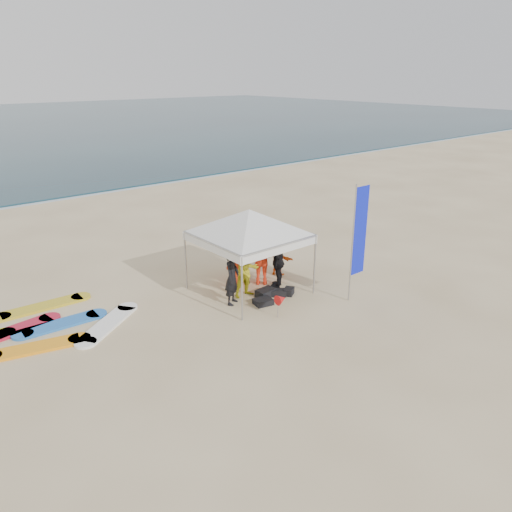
{
  "coord_description": "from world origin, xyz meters",
  "views": [
    {
      "loc": [
        -7.84,
        -7.62,
        6.16
      ],
      "look_at": [
        0.71,
        2.6,
        1.2
      ],
      "focal_mm": 35.0,
      "sensor_mm": 36.0,
      "label": 1
    }
  ],
  "objects": [
    {
      "name": "person_yellow",
      "position": [
        0.44,
        2.68,
        0.78
      ],
      "size": [
        0.81,
        0.65,
        1.56
      ],
      "primitive_type": "imported",
      "rotation": [
        0.0,
        0.0,
        -0.09
      ],
      "color": "gold",
      "rests_on": "ground"
    },
    {
      "name": "person_seated",
      "position": [
        2.22,
        3.32,
        0.52
      ],
      "size": [
        0.66,
        1.0,
        1.03
      ],
      "primitive_type": "imported",
      "rotation": [
        0.0,
        0.0,
        1.98
      ],
      "color": "orange",
      "rests_on": "ground"
    },
    {
      "name": "feather_flag",
      "position": [
        2.72,
        0.59,
        1.98
      ],
      "size": [
        0.57,
        0.04,
        3.37
      ],
      "color": "#A5A5A8",
      "rests_on": "ground"
    },
    {
      "name": "shoreline_foam",
      "position": [
        0.0,
        18.2,
        0.0
      ],
      "size": [
        160.0,
        1.2,
        0.01
      ],
      "primitive_type": "cube",
      "color": "silver",
      "rests_on": "ground"
    },
    {
      "name": "marker_pennant",
      "position": [
        0.33,
        1.1,
        0.49
      ],
      "size": [
        0.28,
        0.28,
        0.64
      ],
      "color": "#A5A5A8",
      "rests_on": "ground"
    },
    {
      "name": "person_orange_a",
      "position": [
        1.36,
        3.11,
        0.93
      ],
      "size": [
        1.34,
        1.32,
        1.85
      ],
      "primitive_type": "imported",
      "rotation": [
        0.0,
        0.0,
        2.39
      ],
      "color": "red",
      "rests_on": "ground"
    },
    {
      "name": "person_black_b",
      "position": [
        1.59,
        2.62,
        0.81
      ],
      "size": [
        0.99,
        0.88,
        1.61
      ],
      "primitive_type": "imported",
      "rotation": [
        0.0,
        0.0,
        3.78
      ],
      "color": "black",
      "rests_on": "ground"
    },
    {
      "name": "canopy_tent",
      "position": [
        0.73,
        2.93,
        2.49
      ],
      "size": [
        3.79,
        3.79,
        2.86
      ],
      "color": "#A5A5A8",
      "rests_on": "ground"
    },
    {
      "name": "ground",
      "position": [
        0.0,
        0.0,
        0.0
      ],
      "size": [
        120.0,
        120.0,
        0.0
      ],
      "primitive_type": "plane",
      "color": "beige",
      "rests_on": "ground"
    },
    {
      "name": "person_orange_b",
      "position": [
        0.82,
        3.61,
        0.92
      ],
      "size": [
        1.06,
        0.9,
        1.84
      ],
      "primitive_type": "imported",
      "rotation": [
        0.0,
        0.0,
        3.56
      ],
      "color": "red",
      "rests_on": "ground"
    },
    {
      "name": "surfboard_spread",
      "position": [
        -5.56,
        4.5,
        0.04
      ],
      "size": [
        6.01,
        3.22,
        0.07
      ],
      "color": "blue",
      "rests_on": "ground"
    },
    {
      "name": "gear_pile",
      "position": [
        0.89,
        2.13,
        0.1
      ],
      "size": [
        1.51,
        0.81,
        0.22
      ],
      "color": "black",
      "rests_on": "ground"
    },
    {
      "name": "person_black_a",
      "position": [
        -0.19,
        2.57,
        0.78
      ],
      "size": [
        0.68,
        0.62,
        1.56
      ],
      "primitive_type": "imported",
      "rotation": [
        0.0,
        0.0,
        0.56
      ],
      "color": "black",
      "rests_on": "ground"
    }
  ]
}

